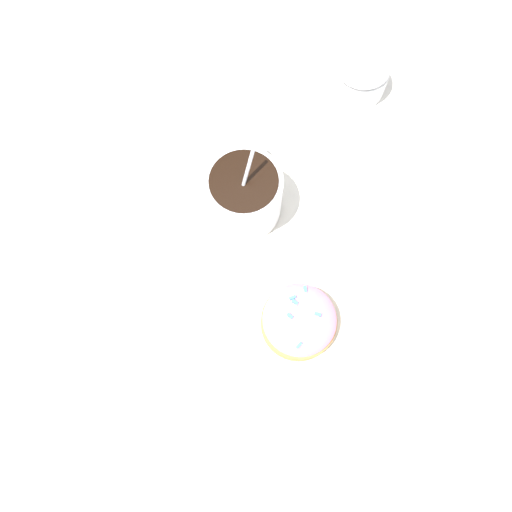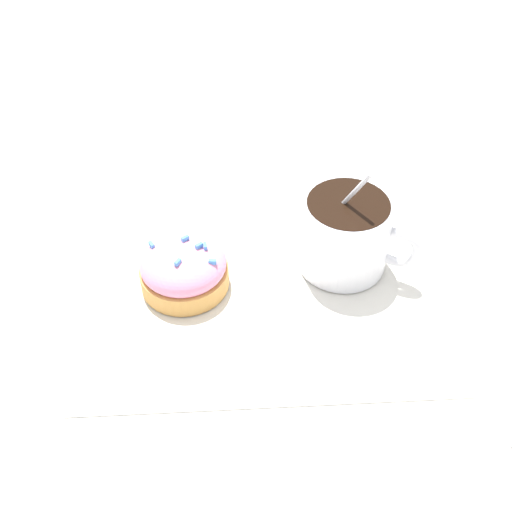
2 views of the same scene
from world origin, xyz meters
name	(u,v)px [view 1 (image 1 of 2)]	position (x,y,z in m)	size (l,w,h in m)	color
ground_plane	(270,265)	(0.00, 0.00, 0.00)	(3.00, 3.00, 0.00)	silver
paper_napkin	(270,265)	(0.00, 0.00, 0.00)	(0.37, 0.34, 0.00)	white
coffee_cup	(247,192)	(0.08, 0.00, 0.04)	(0.11, 0.09, 0.12)	white
frosted_pastry	(297,321)	(-0.08, 0.00, 0.02)	(0.08, 0.08, 0.05)	#D19347
sugar_bowl	(361,74)	(0.18, -0.20, 0.03)	(0.07, 0.07, 0.06)	white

